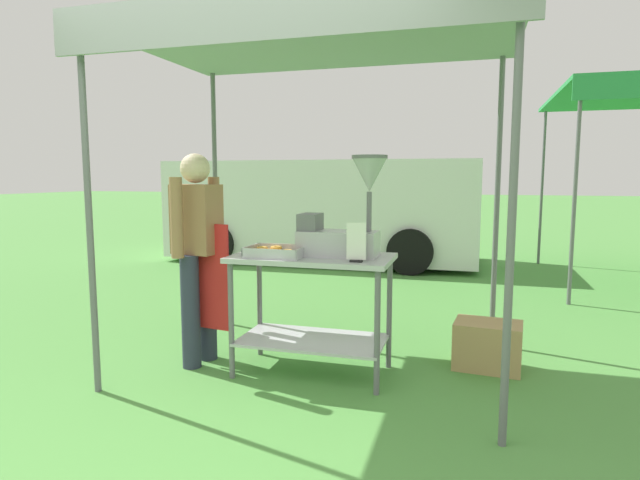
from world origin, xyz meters
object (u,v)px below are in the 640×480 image
object	(u,v)px
donut_cart	(312,289)
donut_fryer	(346,221)
menu_sign	(356,245)
supply_crate	(488,345)
van_white	(325,209)
vendor	(198,248)
stall_canopy	(316,47)
donut_tray	(275,253)

from	to	relation	value
donut_cart	donut_fryer	bearing A→B (deg)	8.67
menu_sign	supply_crate	bearing A→B (deg)	36.56
van_white	vendor	bearing A→B (deg)	-85.16
stall_canopy	van_white	distance (m)	5.36
stall_canopy	vendor	world-z (taller)	stall_canopy
stall_canopy	supply_crate	world-z (taller)	stall_canopy
stall_canopy	vendor	size ratio (longest dim) A/B	1.73
donut_cart	supply_crate	distance (m)	1.40
stall_canopy	vendor	bearing A→B (deg)	-170.64
donut_cart	van_white	size ratio (longest dim) A/B	0.22
menu_sign	vendor	xyz separation A→B (m)	(-1.26, 0.15, -0.08)
menu_sign	stall_canopy	bearing A→B (deg)	141.08
donut_fryer	van_white	bearing A→B (deg)	107.18
donut_cart	vendor	xyz separation A→B (m)	(-0.89, -0.05, 0.27)
donut_tray	donut_fryer	xyz separation A→B (m)	(0.48, 0.14, 0.23)
stall_canopy	menu_sign	bearing A→B (deg)	-38.92
van_white	donut_tray	bearing A→B (deg)	-78.22
stall_canopy	van_white	world-z (taller)	stall_canopy
vendor	supply_crate	size ratio (longest dim) A/B	3.12
donut_fryer	van_white	size ratio (longest dim) A/B	0.14
stall_canopy	donut_cart	bearing A→B (deg)	-90.00
donut_cart	donut_fryer	distance (m)	0.55
vendor	donut_tray	bearing A→B (deg)	-4.80
donut_tray	supply_crate	bearing A→B (deg)	20.53
donut_tray	donut_fryer	distance (m)	0.55
supply_crate	van_white	world-z (taller)	van_white
donut_cart	supply_crate	bearing A→B (deg)	20.11
donut_fryer	vendor	size ratio (longest dim) A/B	0.44
donut_fryer	menu_sign	bearing A→B (deg)	-60.80
donut_fryer	donut_cart	bearing A→B (deg)	-171.33
menu_sign	donut_cart	bearing A→B (deg)	151.85
donut_cart	van_white	world-z (taller)	van_white
vendor	donut_cart	bearing A→B (deg)	3.05
donut_cart	supply_crate	world-z (taller)	donut_cart
stall_canopy	donut_fryer	xyz separation A→B (m)	(0.24, -0.06, -1.22)
supply_crate	van_white	bearing A→B (deg)	119.00
menu_sign	vendor	distance (m)	1.27
donut_tray	van_white	bearing A→B (deg)	101.78
donut_fryer	supply_crate	distance (m)	1.45
donut_tray	donut_fryer	bearing A→B (deg)	16.01
donut_tray	menu_sign	xyz separation A→B (m)	(0.61, -0.09, 0.09)
donut_cart	van_white	distance (m)	5.26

